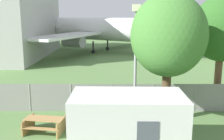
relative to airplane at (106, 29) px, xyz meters
The scene contains 7 objects.
perimeter_fence 26.93m from the airplane, 93.43° to the right, with size 56.07×0.07×1.76m.
airplane is the anchor object (origin of this frame).
portable_cabin 31.81m from the airplane, 87.12° to the right, with size 4.84×2.58×2.61m.
picnic_bench_near_cabin 29.99m from the airplane, 94.82° to the right, with size 2.16×1.68×0.76m.
tree_near_hangar 28.62m from the airplane, 82.15° to the right, with size 4.03×4.03×7.05m.
tree_left_of_cabin 26.60m from the airplane, 72.63° to the right, with size 3.83×3.83×7.15m.
light_mast 27.82m from the airplane, 85.38° to the right, with size 0.44×0.44×6.44m.
Camera 1 is at (2.53, -4.90, 5.87)m, focal length 42.00 mm.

